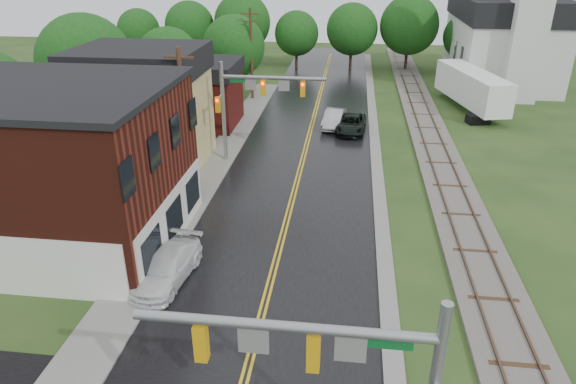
% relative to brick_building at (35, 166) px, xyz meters
% --- Properties ---
extents(main_road, '(10.00, 90.00, 0.02)m').
position_rel_brick_building_xyz_m(main_road, '(12.48, 15.00, -4.15)').
color(main_road, black).
rests_on(main_road, ground).
extents(curb_right, '(0.80, 70.00, 0.12)m').
position_rel_brick_building_xyz_m(curb_right, '(17.88, 20.00, -4.15)').
color(curb_right, gray).
rests_on(curb_right, ground).
extents(sidewalk_left, '(2.40, 50.00, 0.12)m').
position_rel_brick_building_xyz_m(sidewalk_left, '(6.28, 10.00, -4.15)').
color(sidewalk_left, gray).
rests_on(sidewalk_left, ground).
extents(brick_building, '(14.30, 10.30, 8.30)m').
position_rel_brick_building_xyz_m(brick_building, '(0.00, 0.00, 0.00)').
color(brick_building, '#48180F').
rests_on(brick_building, ground).
extents(yellow_house, '(8.00, 7.00, 6.40)m').
position_rel_brick_building_xyz_m(yellow_house, '(1.48, 11.00, -0.95)').
color(yellow_house, tan).
rests_on(yellow_house, ground).
extents(darkred_building, '(7.00, 6.00, 4.40)m').
position_rel_brick_building_xyz_m(darkred_building, '(2.48, 20.00, -1.95)').
color(darkred_building, '#3F0F0C').
rests_on(darkred_building, ground).
extents(church, '(10.40, 18.40, 20.00)m').
position_rel_brick_building_xyz_m(church, '(32.48, 38.74, 1.68)').
color(church, silver).
rests_on(church, ground).
extents(railroad, '(3.20, 80.00, 0.30)m').
position_rel_brick_building_xyz_m(railroad, '(22.48, 20.00, -4.05)').
color(railroad, '#59544C').
rests_on(railroad, ground).
extents(traffic_signal_near, '(7.34, 0.30, 7.20)m').
position_rel_brick_building_xyz_m(traffic_signal_near, '(15.96, -13.00, 0.82)').
color(traffic_signal_near, gray).
rests_on(traffic_signal_near, ground).
extents(traffic_signal_far, '(7.34, 0.43, 7.20)m').
position_rel_brick_building_xyz_m(traffic_signal_far, '(9.01, 12.00, 0.82)').
color(traffic_signal_far, gray).
rests_on(traffic_signal_far, ground).
extents(utility_pole_b, '(1.80, 0.28, 9.00)m').
position_rel_brick_building_xyz_m(utility_pole_b, '(5.68, 7.00, 0.57)').
color(utility_pole_b, '#382616').
rests_on(utility_pole_b, ground).
extents(utility_pole_c, '(1.80, 0.28, 9.00)m').
position_rel_brick_building_xyz_m(utility_pole_c, '(5.68, 29.00, 0.57)').
color(utility_pole_c, '#382616').
rests_on(utility_pole_c, ground).
extents(tree_left_b, '(7.60, 7.60, 9.69)m').
position_rel_brick_building_xyz_m(tree_left_b, '(-5.36, 16.90, 1.57)').
color(tree_left_b, black).
rests_on(tree_left_b, ground).
extents(tree_left_c, '(6.00, 6.00, 7.65)m').
position_rel_brick_building_xyz_m(tree_left_c, '(-1.36, 24.90, 0.36)').
color(tree_left_c, black).
rests_on(tree_left_c, ground).
extents(tree_left_e, '(6.40, 6.40, 8.16)m').
position_rel_brick_building_xyz_m(tree_left_e, '(3.64, 30.90, 0.66)').
color(tree_left_e, black).
rests_on(tree_left_e, ground).
extents(suv_dark, '(2.69, 5.17, 1.39)m').
position_rel_brick_building_xyz_m(suv_dark, '(15.93, 19.67, -3.46)').
color(suv_dark, black).
rests_on(suv_dark, ground).
extents(sedan_silver, '(2.07, 4.62, 1.47)m').
position_rel_brick_building_xyz_m(sedan_silver, '(14.41, 20.79, -3.42)').
color(sedan_silver, '#A4A4A9').
rests_on(sedan_silver, ground).
extents(pickup_white, '(2.56, 5.10, 1.42)m').
position_rel_brick_building_xyz_m(pickup_white, '(7.68, -3.13, -3.44)').
color(pickup_white, white).
rests_on(pickup_white, ground).
extents(semi_trailer, '(5.18, 11.95, 3.72)m').
position_rel_brick_building_xyz_m(semi_trailer, '(27.12, 27.70, -1.93)').
color(semi_trailer, black).
rests_on(semi_trailer, ground).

